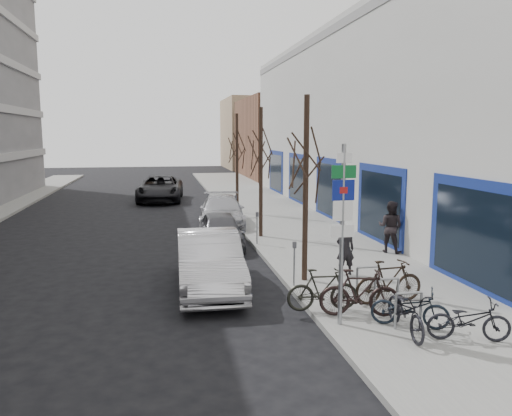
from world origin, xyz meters
name	(u,v)px	position (x,y,z in m)	size (l,w,h in m)	color
ground	(235,338)	(0.00, 0.00, 0.00)	(120.00, 120.00, 0.00)	black
sidewalk_east	(304,236)	(4.50, 10.00, 0.07)	(5.00, 70.00, 0.15)	slate
commercial_building	(484,124)	(17.00, 16.00, 5.00)	(20.00, 32.00, 10.00)	#B7B7B2
brick_building_far	(302,138)	(13.00, 40.00, 4.00)	(12.00, 14.00, 8.00)	brown
tan_building_far	(274,134)	(13.50, 55.00, 4.50)	(13.00, 12.00, 9.00)	#937A5B
highway_sign_pole	(342,224)	(2.40, -0.01, 2.46)	(0.55, 0.10, 4.20)	gray
bike_rack	(386,291)	(3.80, 0.60, 0.66)	(0.66, 2.26, 0.83)	gray
tree_near	(306,145)	(2.60, 3.50, 4.10)	(1.80, 1.80, 5.50)	black
tree_mid	(261,142)	(2.60, 10.00, 4.10)	(1.80, 1.80, 5.50)	black
tree_far	(237,140)	(2.60, 16.50, 4.10)	(1.80, 1.80, 5.50)	black
meter_front	(294,259)	(2.15, 3.00, 0.92)	(0.10, 0.08, 1.27)	gray
meter_mid	(257,225)	(2.15, 8.50, 0.92)	(0.10, 0.08, 1.27)	gray
meter_back	(236,205)	(2.15, 14.00, 0.92)	(0.10, 0.08, 1.27)	gray
bike_near_left	(406,308)	(3.61, -0.75, 0.72)	(0.56, 1.86, 1.13)	black
bike_near_right	(360,292)	(3.03, 0.38, 0.73)	(0.57, 1.92, 1.16)	black
bike_mid_curb	(410,304)	(3.87, -0.44, 0.67)	(0.51, 1.70, 1.04)	black
bike_mid_inner	(322,289)	(2.29, 0.92, 0.69)	(0.52, 1.76, 1.07)	black
bike_far_curb	(469,317)	(4.70, -1.36, 0.67)	(0.51, 1.69, 1.03)	black
bike_far_inner	(389,281)	(4.12, 1.13, 0.72)	(0.56, 1.89, 1.15)	black
parked_car_front	(209,261)	(-0.20, 3.58, 0.82)	(1.74, 4.98, 1.64)	#B2B1B7
parked_car_mid	(220,230)	(0.78, 9.00, 0.68)	(1.60, 3.97, 1.35)	#49494E
parked_car_back	(222,212)	(1.33, 13.12, 0.74)	(2.09, 5.13, 1.49)	#ABABB0
lane_car	(160,188)	(-1.53, 23.34, 0.84)	(2.78, 6.03, 1.68)	black
pedestrian_near	(345,250)	(3.97, 3.81, 0.93)	(0.57, 0.37, 1.56)	black
pedestrian_far	(390,226)	(6.63, 6.27, 1.10)	(0.70, 0.47, 1.90)	black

